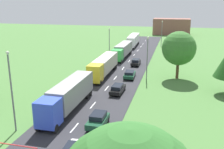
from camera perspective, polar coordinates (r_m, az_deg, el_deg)
road at (r=42.74m, az=-1.45°, el=-3.46°), size 10.00×140.00×0.06m
lane_marking_centre at (r=40.25m, az=-2.48°, el=-4.65°), size 0.16×123.40×0.01m
truck_lead at (r=34.83m, az=-9.61°, el=-4.44°), size 2.50×13.62×3.70m
truck_second at (r=50.74m, az=-1.82°, el=2.08°), size 2.60×14.32×3.49m
truck_third at (r=67.31m, az=2.36°, el=5.45°), size 2.60×14.72×3.45m
truck_fourth at (r=85.52m, az=4.73°, el=7.67°), size 2.83×13.44×3.59m
car_second at (r=30.49m, az=-3.12°, el=-9.97°), size 1.92×3.92×1.58m
car_third at (r=41.03m, az=1.24°, el=-3.14°), size 1.84×4.52×1.42m
car_fourth at (r=49.25m, az=3.91°, el=0.06°), size 2.10×4.44×1.40m
car_fifth at (r=59.31m, az=5.27°, el=2.77°), size 1.82×4.47×1.47m
motorcycle_courier at (r=25.77m, az=-4.11°, el=-16.00°), size 0.28×1.94×0.91m
barrier_gate at (r=27.86m, az=-22.94°, el=-14.36°), size 4.64×0.28×1.05m
lamppost_lead at (r=29.96m, az=-21.33°, el=-2.88°), size 0.36×0.36×9.17m
lamppost_second at (r=48.41m, az=7.79°, el=4.15°), size 0.36×0.36×8.00m
lamppost_third at (r=69.07m, az=-0.61°, el=7.53°), size 0.36×0.36×7.48m
lamppost_fourth at (r=86.59m, az=10.92°, el=9.17°), size 0.36×0.36×8.20m
tree_birch at (r=49.58m, az=14.56°, el=5.61°), size 6.29×6.29×8.95m
distant_building at (r=120.40m, az=12.99°, el=10.29°), size 15.88×9.11×6.90m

